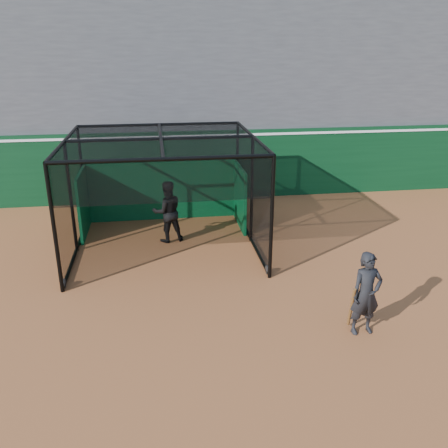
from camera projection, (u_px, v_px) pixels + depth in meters
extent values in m
plane|color=#9A562C|center=(189.00, 325.00, 9.70)|extent=(120.00, 120.00, 0.00)
cube|color=#093317|center=(170.00, 166.00, 17.11)|extent=(50.00, 0.45, 2.50)
cube|color=white|center=(169.00, 135.00, 16.72)|extent=(50.00, 0.50, 0.08)
cube|color=#4C4C4F|center=(164.00, 82.00, 19.76)|extent=(50.00, 7.85, 7.75)
cube|color=#074D25|center=(163.00, 191.00, 15.25)|extent=(4.81, 0.10, 1.90)
cylinder|color=black|center=(64.00, 283.00, 11.15)|extent=(0.08, 0.22, 0.22)
cylinder|color=black|center=(268.00, 270.00, 11.82)|extent=(0.08, 0.22, 0.22)
cylinder|color=black|center=(86.00, 220.00, 15.14)|extent=(0.08, 0.22, 0.22)
cylinder|color=black|center=(238.00, 213.00, 15.81)|extent=(0.08, 0.22, 0.22)
imported|color=black|center=(167.00, 212.00, 13.53)|extent=(1.00, 0.85, 1.79)
imported|color=black|center=(366.00, 294.00, 9.17)|extent=(0.66, 0.46, 1.71)
cylinder|color=#593819|center=(351.00, 307.00, 9.29)|extent=(0.15, 0.37, 0.98)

